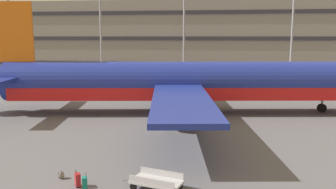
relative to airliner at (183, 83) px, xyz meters
name	(u,v)px	position (x,y,z in m)	size (l,w,h in m)	color
ground_plane	(173,120)	(-0.62, -3.15, -3.08)	(600.00, 600.00, 0.00)	#5B5B60
terminal_structure	(197,38)	(-0.62, 41.07, 4.26)	(120.09, 16.09, 14.67)	gray
airliner	(183,83)	(0.00, 0.00, 0.00)	(42.83, 34.77, 11.08)	navy
light_mast_far_left	(9,14)	(-35.32, 27.91, 8.75)	(1.80, 0.50, 20.31)	gray
light_mast_left	(100,8)	(-17.59, 27.91, 9.70)	(1.80, 0.50, 22.17)	gray
light_mast_center_left	(184,10)	(-2.36, 27.91, 9.18)	(1.80, 0.50, 21.14)	gray
light_mast_center_right	(293,10)	(16.11, 27.91, 9.09)	(1.80, 0.50, 20.98)	gray
suitcase_black	(78,180)	(-3.82, -18.69, -2.70)	(0.43, 0.47, 0.89)	#B21E23
suitcase_red	(85,184)	(-3.21, -19.29, -2.65)	(0.36, 0.42, 1.01)	#147266
backpack_scuffed	(62,175)	(-5.11, -17.79, -2.88)	(0.29, 0.40, 0.46)	gray
baggage_cart	(156,182)	(0.29, -18.50, -2.65)	(3.36, 1.97, 0.82)	#B7B7BC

